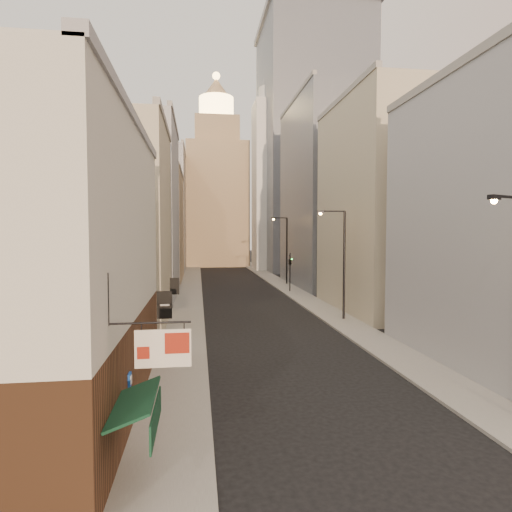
{
  "coord_description": "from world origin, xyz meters",
  "views": [
    {
      "loc": [
        -5.49,
        -9.34,
        7.44
      ],
      "look_at": [
        -1.4,
        20.66,
        5.86
      ],
      "focal_mm": 30.0,
      "sensor_mm": 36.0,
      "label": 1
    }
  ],
  "objects_px": {
    "clock_tower": "(217,190)",
    "traffic_light_right": "(290,261)",
    "white_tower": "(273,179)",
    "streetlamp_far": "(285,246)",
    "streetlamp_mid": "(341,258)"
  },
  "relations": [
    {
      "from": "streetlamp_far",
      "to": "traffic_light_right",
      "type": "relative_size",
      "value": 1.96
    },
    {
      "from": "clock_tower",
      "to": "streetlamp_mid",
      "type": "bearing_deg",
      "value": -83.43
    },
    {
      "from": "clock_tower",
      "to": "traffic_light_right",
      "type": "distance_m",
      "value": 50.79
    },
    {
      "from": "white_tower",
      "to": "streetlamp_far",
      "type": "relative_size",
      "value": 4.24
    },
    {
      "from": "white_tower",
      "to": "traffic_light_right",
      "type": "xyz_separation_m",
      "value": [
        -3.93,
        -34.39,
        -14.68
      ]
    },
    {
      "from": "clock_tower",
      "to": "traffic_light_right",
      "type": "bearing_deg",
      "value": -81.68
    },
    {
      "from": "clock_tower",
      "to": "streetlamp_far",
      "type": "bearing_deg",
      "value": -78.69
    },
    {
      "from": "traffic_light_right",
      "to": "streetlamp_far",
      "type": "bearing_deg",
      "value": -86.36
    },
    {
      "from": "clock_tower",
      "to": "white_tower",
      "type": "height_order",
      "value": "clock_tower"
    },
    {
      "from": "streetlamp_mid",
      "to": "traffic_light_right",
      "type": "height_order",
      "value": "streetlamp_mid"
    },
    {
      "from": "streetlamp_far",
      "to": "clock_tower",
      "type": "bearing_deg",
      "value": 85.83
    },
    {
      "from": "white_tower",
      "to": "streetlamp_mid",
      "type": "xyz_separation_m",
      "value": [
        -3.36,
        -52.3,
        -13.23
      ]
    },
    {
      "from": "streetlamp_mid",
      "to": "traffic_light_right",
      "type": "distance_m",
      "value": 17.98
    },
    {
      "from": "white_tower",
      "to": "streetlamp_mid",
      "type": "relative_size",
      "value": 4.41
    },
    {
      "from": "streetlamp_mid",
      "to": "streetlamp_far",
      "type": "xyz_separation_m",
      "value": [
        0.45,
        25.84,
        0.21
      ]
    }
  ]
}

